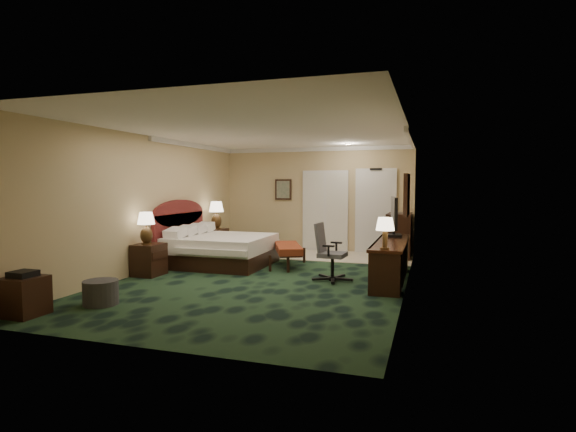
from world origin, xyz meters
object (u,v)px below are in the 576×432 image
(lamp_near, at_px, (146,228))
(nightstand_far, at_px, (215,242))
(tv, at_px, (394,217))
(desk_chair, at_px, (333,252))
(nightstand_near, at_px, (149,260))
(minibar, at_px, (399,235))
(bed, at_px, (222,250))
(desk, at_px, (391,261))
(side_table, at_px, (24,296))
(lamp_far, at_px, (216,215))
(bed_bench, at_px, (288,256))
(ottoman, at_px, (101,292))

(lamp_near, bearing_deg, nightstand_far, 89.64)
(tv, xyz_separation_m, desk_chair, (-0.99, -1.02, -0.59))
(nightstand_near, height_order, minibar, minibar)
(bed, bearing_deg, desk, -8.53)
(side_table, relative_size, minibar, 0.49)
(tv, bearing_deg, lamp_far, 156.63)
(nightstand_far, height_order, desk, desk)
(bed, bearing_deg, side_table, -101.15)
(nightstand_near, distance_m, side_table, 2.78)
(tv, relative_size, minibar, 0.93)
(bed, xyz_separation_m, lamp_far, (-0.79, 1.33, 0.66))
(lamp_far, bearing_deg, side_table, -90.38)
(minibar, bearing_deg, desk_chair, -107.45)
(nightstand_far, bearing_deg, bed_bench, -25.26)
(bed, relative_size, nightstand_far, 3.14)
(nightstand_far, distance_m, ottoman, 4.78)
(lamp_near, xyz_separation_m, desk_chair, (3.45, 0.63, -0.39))
(desk, relative_size, tv, 2.56)
(side_table, xyz_separation_m, desk_chair, (3.44, 3.35, 0.26))
(bed_bench, relative_size, ottoman, 2.80)
(bed_bench, bearing_deg, nightstand_far, 131.70)
(lamp_far, xyz_separation_m, minibar, (4.37, 0.88, -0.45))
(lamp_far, xyz_separation_m, tv, (4.39, -1.17, 0.13))
(side_table, bearing_deg, lamp_near, 90.26)
(bed, distance_m, nightstand_far, 1.53)
(side_table, bearing_deg, tv, 44.58)
(desk_chair, bearing_deg, ottoman, -133.32)
(nightstand_far, distance_m, desk, 4.80)
(side_table, bearing_deg, bed_bench, 63.11)
(nightstand_near, distance_m, tv, 4.78)
(nightstand_far, xyz_separation_m, tv, (4.43, -1.14, 0.79))
(nightstand_far, height_order, bed_bench, nightstand_far)
(desk, relative_size, desk_chair, 2.41)
(desk, xyz_separation_m, desk_chair, (-1.00, -0.32, 0.16))
(nightstand_far, height_order, desk_chair, desk_chair)
(bed, xyz_separation_m, desk_chair, (2.61, -0.86, 0.20))
(nightstand_near, xyz_separation_m, nightstand_far, (0.01, 2.73, 0.02))
(bed, bearing_deg, lamp_far, 120.84)
(nightstand_near, height_order, desk, desk)
(ottoman, bearing_deg, lamp_far, 96.52)
(lamp_near, distance_m, desk_chair, 3.53)
(nightstand_near, xyz_separation_m, side_table, (0.01, -2.77, -0.04))
(side_table, xyz_separation_m, desk, (4.44, 3.67, 0.10))
(ottoman, height_order, side_table, side_table)
(nightstand_far, relative_size, minibar, 0.60)
(nightstand_near, distance_m, lamp_near, 0.61)
(lamp_near, height_order, side_table, lamp_near)
(lamp_far, bearing_deg, lamp_near, -91.00)
(nightstand_near, relative_size, ottoman, 1.22)
(ottoman, relative_size, desk_chair, 0.47)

